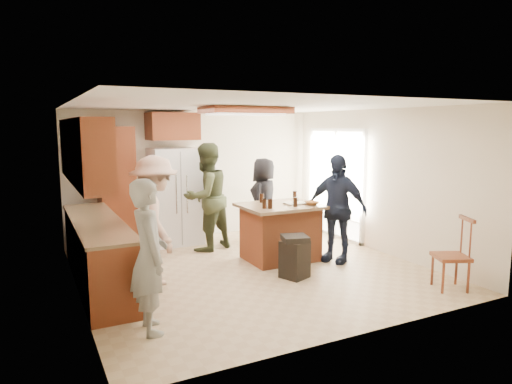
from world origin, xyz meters
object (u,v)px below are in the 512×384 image
person_behind_left (206,197)px  person_side_right (336,208)px  person_front_left (149,256)px  person_counter (155,220)px  person_behind_right (264,200)px  trash_bin (295,256)px  kitchen_island (280,232)px  spindle_chair (452,257)px  refrigerator (176,196)px

person_behind_left → person_side_right: 2.30m
person_front_left → person_counter: (0.45, 1.49, 0.07)m
person_behind_right → trash_bin: size_ratio=2.55×
person_front_left → kitchen_island: (2.58, 1.69, -0.36)m
person_front_left → person_behind_left: bearing=-29.3°
person_side_right → trash_bin: person_side_right is taller
person_behind_right → spindle_chair: size_ratio=1.61×
person_front_left → refrigerator: bearing=-19.2°
refrigerator → person_behind_left: bearing=-63.1°
person_behind_left → person_behind_right: person_behind_left is taller
person_side_right → person_behind_left: bearing=-162.5°
person_behind_right → kitchen_island: 1.31m
refrigerator → person_counter: bearing=-114.2°
person_counter → person_behind_left: bearing=-42.8°
person_front_left → person_behind_right: (2.92, 2.92, -0.03)m
trash_bin → person_counter: bearing=159.5°
person_behind_left → refrigerator: person_behind_left is taller
person_behind_left → refrigerator: size_ratio=1.06×
person_front_left → kitchen_island: size_ratio=1.30×
person_behind_right → spindle_chair: bearing=64.3°
person_behind_right → spindle_chair: person_behind_right is taller
person_behind_right → refrigerator: (-1.56, 0.60, 0.10)m
trash_bin → spindle_chair: (1.66, -1.37, 0.13)m
person_counter → person_front_left: bearing=163.8°
person_behind_left → person_counter: (-1.26, -1.33, -0.05)m
person_side_right → spindle_chair: person_side_right is taller
kitchen_island → person_behind_left: bearing=127.5°
person_front_left → person_behind_left: (1.72, 2.82, 0.13)m
person_front_left → refrigerator: 3.77m
person_side_right → refrigerator: refrigerator is taller
refrigerator → spindle_chair: refrigerator is taller
person_front_left → trash_bin: (2.31, 0.80, -0.51)m
person_counter → trash_bin: 2.07m
person_behind_right → person_counter: bearing=-12.4°
person_behind_left → person_side_right: person_behind_left is taller
person_behind_right → trash_bin: 2.26m
person_behind_right → spindle_chair: 3.66m
person_behind_right → person_side_right: bearing=61.7°
person_front_left → spindle_chair: bearing=-96.2°
person_front_left → trash_bin: 2.50m
person_side_right → refrigerator: (-1.99, 2.31, 0.02)m
kitchen_island → person_counter: bearing=-174.6°
person_side_right → person_counter: size_ratio=0.97×
refrigerator → kitchen_island: bearing=-56.2°
person_behind_right → trash_bin: bearing=31.5°
person_front_left → kitchen_island: 3.11m
person_front_left → trash_bin: bearing=-69.0°
person_behind_right → person_front_left: bearing=2.5°
kitchen_island → trash_bin: kitchen_island is taller
person_behind_right → person_side_right: size_ratio=0.91×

